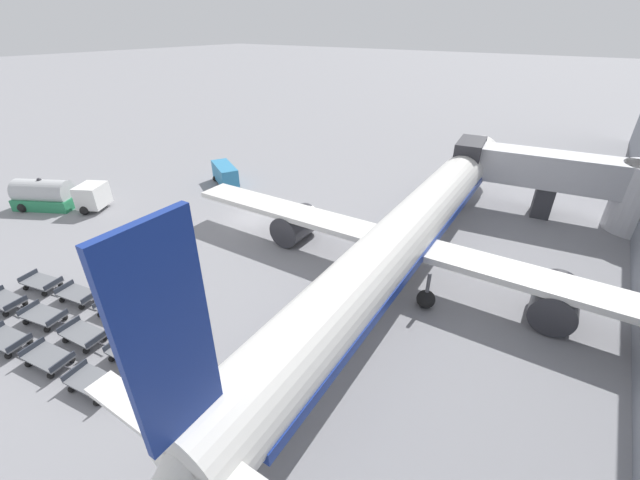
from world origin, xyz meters
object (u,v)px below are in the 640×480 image
Objects in this scene: baggage_dolly_row_near_col_c at (49,358)px; baggage_dolly_row_near_col_d at (93,383)px; airplane at (411,230)px; baggage_dolly_row_near_col_b at (7,340)px; fuel_tanker_secondary at (55,196)px; baggage_dolly_row_mid_b_col_b at (78,295)px; baggage_dolly_row_mid_a_col_a at (5,301)px; baggage_dolly_row_mid_b_col_d at (160,328)px; baggage_dolly_row_mid_b_col_c at (118,309)px; service_van at (225,174)px; baggage_dolly_row_mid_a_col_b at (44,316)px; baggage_dolly_row_mid_a_col_d at (131,353)px; baggage_dolly_row_mid_b_col_a at (42,283)px; baggage_dolly_row_mid_a_col_c at (84,335)px.

baggage_dolly_row_near_col_c is 1.00× the size of baggage_dolly_row_near_col_d.
airplane is 26.13m from baggage_dolly_row_near_col_b.
baggage_dolly_row_mid_b_col_b is (17.05, -6.67, -0.84)m from fuel_tanker_secondary.
baggage_dolly_row_near_col_d is at bearing -1.51° from baggage_dolly_row_mid_a_col_a.
baggage_dolly_row_mid_a_col_a is 11.40m from baggage_dolly_row_mid_b_col_d.
baggage_dolly_row_mid_b_col_c and baggage_dolly_row_mid_b_col_d have the same top height.
service_van is at bearing 168.97° from airplane.
baggage_dolly_row_mid_a_col_b is (17.48, -9.01, -0.84)m from fuel_tanker_secondary.
fuel_tanker_secondary reaches higher than baggage_dolly_row_mid_a_col_b.
fuel_tanker_secondary is at bearing 148.02° from baggage_dolly_row_near_col_b.
baggage_dolly_row_mid_a_col_a is 11.24m from baggage_dolly_row_mid_a_col_d.
baggage_dolly_row_mid_b_col_b is (3.54, 0.73, 0.00)m from baggage_dolly_row_mid_b_col_a.
fuel_tanker_secondary reaches higher than baggage_dolly_row_near_col_d.
baggage_dolly_row_mid_b_col_c is (-12.98, -15.53, -2.87)m from airplane.
baggage_dolly_row_near_col_d is 1.00× the size of baggage_dolly_row_mid_b_col_c.
airplane is 13.65× the size of baggage_dolly_row_mid_b_col_b.
baggage_dolly_row_near_col_b is 1.00× the size of baggage_dolly_row_mid_a_col_a.
baggage_dolly_row_mid_a_col_a is (4.64, -24.01, -0.77)m from service_van.
baggage_dolly_row_mid_a_col_c is (3.26, 2.73, 0.00)m from baggage_dolly_row_near_col_b.
baggage_dolly_row_near_col_d is 8.70m from baggage_dolly_row_mid_b_col_b.
baggage_dolly_row_mid_a_col_b is at bearing 11.20° from baggage_dolly_row_mid_a_col_a.
baggage_dolly_row_mid_a_col_a is 7.81m from baggage_dolly_row_mid_b_col_c.
baggage_dolly_row_mid_a_col_d and baggage_dolly_row_mid_b_col_d have the same top height.
baggage_dolly_row_mid_a_col_b and baggage_dolly_row_mid_a_col_c have the same top height.
fuel_tanker_secondary is at bearing 153.83° from baggage_dolly_row_near_col_c.
baggage_dolly_row_near_col_d is at bearing -56.76° from service_van.
baggage_dolly_row_mid_b_col_b is (-4.17, 1.82, 0.00)m from baggage_dolly_row_mid_a_col_c.
airplane is at bearing 50.11° from baggage_dolly_row_mid_b_col_c.
baggage_dolly_row_near_col_d is 1.00× the size of baggage_dolly_row_mid_a_col_d.
airplane is 20.44m from baggage_dolly_row_mid_b_col_c.
baggage_dolly_row_mid_b_col_a is (-20.12, -16.89, -2.87)m from airplane.
baggage_dolly_row_mid_b_col_a is (13.52, -7.40, -0.84)m from fuel_tanker_secondary.
baggage_dolly_row_near_col_b is 1.00× the size of baggage_dolly_row_mid_b_col_d.
service_van is at bearing 125.47° from baggage_dolly_row_mid_a_col_d.
baggage_dolly_row_near_col_b is 4.25m from baggage_dolly_row_mid_a_col_c.
baggage_dolly_row_near_col_b is 1.00× the size of baggage_dolly_row_near_col_c.
baggage_dolly_row_mid_a_col_b is 4.28m from baggage_dolly_row_mid_b_col_a.
baggage_dolly_row_mid_a_col_b is at bearing -136.95° from baggage_dolly_row_mid_b_col_c.
airplane is at bearing 40.01° from baggage_dolly_row_mid_b_col_a.
baggage_dolly_row_mid_a_col_d is 1.00× the size of baggage_dolly_row_mid_b_col_d.
baggage_dolly_row_mid_b_col_c is at bearing 28.29° from baggage_dolly_row_mid_a_col_a.
baggage_dolly_row_mid_b_col_c is (2.69, 5.18, 0.00)m from baggage_dolly_row_near_col_b.
baggage_dolly_row_near_col_b is 8.54m from baggage_dolly_row_mid_b_col_d.
baggage_dolly_row_mid_b_col_a is at bearing 96.47° from baggage_dolly_row_mid_a_col_a.
baggage_dolly_row_near_col_c is at bearing -5.84° from baggage_dolly_row_mid_a_col_a.
baggage_dolly_row_mid_b_col_b is at bearing 100.35° from baggage_dolly_row_mid_a_col_b.
baggage_dolly_row_mid_b_col_d is at bearing 98.59° from baggage_dolly_row_near_col_d.
baggage_dolly_row_mid_a_col_b is at bearing 159.00° from baggage_dolly_row_near_col_c.
baggage_dolly_row_mid_a_col_c is (-3.85, 1.56, 0.00)m from baggage_dolly_row_near_col_d.
airplane is 13.65× the size of baggage_dolly_row_mid_a_col_b.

